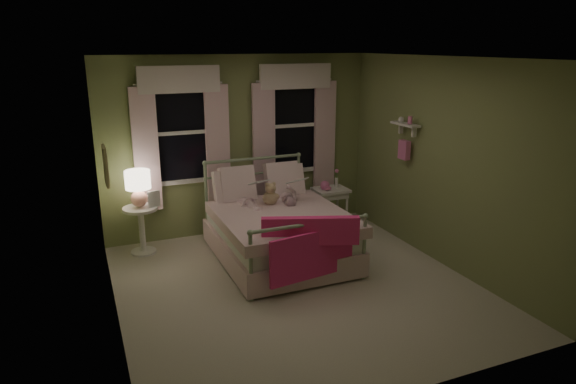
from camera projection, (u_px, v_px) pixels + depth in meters
name	position (u px, v px, depth m)	size (l,w,h in m)	color
room_shell	(297.00, 179.00, 5.66)	(4.20, 4.20, 4.20)	beige
bed	(278.00, 230.00, 6.73)	(1.58, 2.04, 1.18)	white
pink_throw	(311.00, 241.00, 5.76)	(1.09, 0.47, 0.71)	#F02E78
child_left	(246.00, 182.00, 6.84)	(0.29, 0.19, 0.79)	#F7D1DD
child_right	(285.00, 179.00, 7.05)	(0.37, 0.29, 0.76)	#F7D1DD
book_left	(253.00, 187.00, 6.62)	(0.20, 0.27, 0.03)	beige
book_right	(292.00, 185.00, 6.84)	(0.20, 0.27, 0.02)	beige
teddy_bear	(270.00, 195.00, 6.85)	(0.24, 0.20, 0.32)	tan
nightstand_left	(141.00, 224.00, 6.87)	(0.46, 0.46, 0.65)	white
table_lamp	(138.00, 185.00, 6.72)	(0.33, 0.33, 0.49)	#F8A792
book_nightstand	(149.00, 207.00, 6.77)	(0.16, 0.22, 0.02)	beige
nightstand_right	(331.00, 195.00, 7.71)	(0.50, 0.40, 0.64)	white
pink_toy	(325.00, 186.00, 7.62)	(0.14, 0.19, 0.14)	pink
bud_vase	(337.00, 178.00, 7.73)	(0.06, 0.06, 0.28)	white
window_left	(181.00, 128.00, 7.06)	(1.34, 0.13, 1.96)	black
window_right	(295.00, 121.00, 7.68)	(1.34, 0.13, 1.96)	black
wall_shelf	(405.00, 137.00, 6.92)	(0.15, 0.50, 0.60)	white
framed_picture	(106.00, 166.00, 5.42)	(0.03, 0.32, 0.42)	beige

